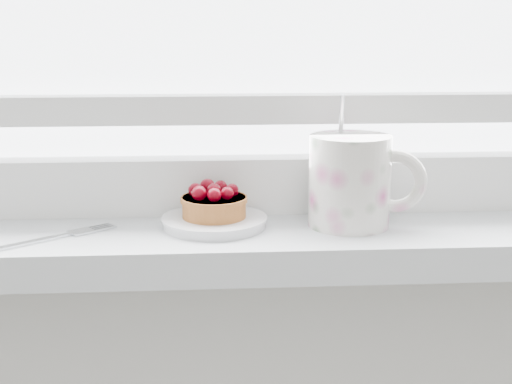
{
  "coord_description": "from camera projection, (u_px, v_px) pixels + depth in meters",
  "views": [
    {
      "loc": [
        -0.06,
        1.09,
        1.17
      ],
      "look_at": [
        -0.0,
        1.88,
        0.99
      ],
      "focal_mm": 50.0,
      "sensor_mm": 36.0,
      "label": 1
    }
  ],
  "objects": [
    {
      "name": "saucer",
      "position": [
        214.0,
        222.0,
        0.83
      ],
      "size": [
        0.12,
        0.12,
        0.01
      ],
      "primitive_type": "cylinder",
      "color": "silver",
      "rests_on": "windowsill"
    },
    {
      "name": "fork",
      "position": [
        44.0,
        239.0,
        0.78
      ],
      "size": [
        0.14,
        0.12,
        0.0
      ],
      "color": "silver",
      "rests_on": "windowsill"
    },
    {
      "name": "raspberry_tart",
      "position": [
        214.0,
        203.0,
        0.83
      ],
      "size": [
        0.08,
        0.08,
        0.04
      ],
      "color": "brown",
      "rests_on": "saucer"
    },
    {
      "name": "floral_mug",
      "position": [
        353.0,
        179.0,
        0.83
      ],
      "size": [
        0.15,
        0.12,
        0.15
      ],
      "color": "silver",
      "rests_on": "windowsill"
    }
  ]
}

